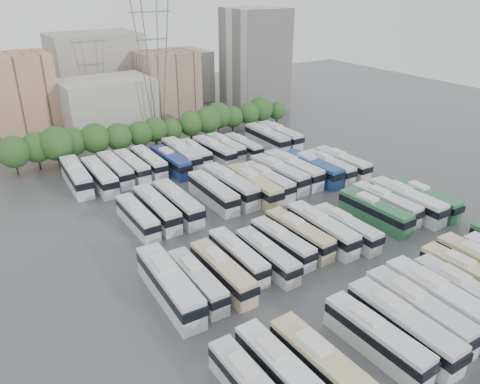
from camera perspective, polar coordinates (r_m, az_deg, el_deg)
ground at (r=68.58m, az=5.64°, el=-4.24°), size 220.00×220.00×0.00m
tree_line at (r=99.69m, az=-10.60°, el=7.56°), size 64.56×7.73×8.12m
city_buildings at (r=124.86m, az=-18.31°, el=11.91°), size 102.00×35.00×20.00m
apartment_tower at (r=128.47m, az=1.86°, el=15.78°), size 14.00×14.00×26.00m
electricity_pylon at (r=105.47m, az=-10.60°, el=16.51°), size 9.00×6.91×33.83m
bus_r0_s1 at (r=43.94m, az=5.12°, el=-20.93°), size 2.75×11.52×3.60m
bus_r0_s2 at (r=44.44m, az=10.29°, el=-20.37°), size 3.14×12.62×3.93m
bus_r0_s4 at (r=48.53m, az=16.27°, el=-16.66°), size 2.93×11.86×3.70m
bus_r0_s5 at (r=50.37m, az=19.18°, el=-15.11°), size 2.93×12.89×4.04m
bus_r0_s6 at (r=52.83m, az=20.90°, el=-13.33°), size 3.07×12.78×3.99m
bus_r0_s7 at (r=54.95m, az=23.25°, el=-12.03°), size 3.23×13.37×4.17m
bus_r0_s8 at (r=57.35m, az=25.59°, el=-11.08°), size 3.10×12.21×3.80m
bus_r0_s9 at (r=60.52m, az=26.14°, el=-9.26°), size 2.96×11.97×3.73m
bus_r1_s0 at (r=53.45m, az=-8.59°, el=-11.09°), size 3.42×13.54×4.22m
bus_r1_s1 at (r=54.33m, az=-5.27°, el=-10.69°), size 2.54×11.12×3.48m
bus_r1_s2 at (r=55.44m, az=-2.18°, el=-9.68°), size 2.60×11.65×3.65m
bus_r1_s3 at (r=58.38m, az=-0.25°, el=-7.80°), size 2.56×11.08×3.47m
bus_r1_s4 at (r=58.58m, az=3.29°, el=-7.72°), size 2.42×11.08×3.48m
bus_r1_s5 at (r=61.41m, az=5.16°, el=-6.15°), size 2.82×11.01×3.43m
bus_r1_s6 at (r=63.39m, az=7.19°, el=-5.07°), size 2.98×11.73×3.65m
bus_r1_s7 at (r=64.81m, az=9.94°, el=-4.43°), size 2.90×12.47×3.90m
bus_r1_s8 at (r=66.10m, az=12.86°, el=-4.28°), size 2.56×11.25×3.52m
bus_r1_s10 at (r=71.30m, az=16.06°, el=-2.27°), size 3.16×12.23×3.80m
bus_r1_s11 at (r=74.27m, az=17.32°, el=-1.35°), size 2.87×11.91×3.72m
bus_r1_s12 at (r=75.85m, az=19.66°, el=-1.00°), size 2.88×12.96×4.06m
bus_r1_s13 at (r=77.90m, az=21.59°, el=-0.77°), size 2.81×11.90×3.72m
bus_r2_s1 at (r=68.90m, az=-12.41°, el=-2.95°), size 2.52×11.37×3.57m
bus_r2_s2 at (r=70.37m, az=-10.12°, el=-1.98°), size 2.80×12.40×3.88m
bus_r2_s3 at (r=71.47m, az=-7.63°, el=-1.31°), size 2.83×12.75×4.00m
bus_r2_s5 at (r=74.55m, az=-3.32°, el=0.00°), size 2.91×12.61×3.94m
bus_r2_s6 at (r=76.43m, az=-1.25°, el=0.82°), size 3.30×13.69×4.27m
bus_r2_s7 at (r=76.43m, az=1.69°, el=0.77°), size 3.31×13.35×4.16m
bus_r2_s8 at (r=78.67m, az=3.28°, el=1.36°), size 3.02×12.42×3.87m
bus_r2_s9 at (r=81.45m, az=4.74°, el=2.25°), size 3.53×13.29×4.13m
bus_r2_s10 at (r=83.48m, az=6.46°, el=2.79°), size 3.44×13.60×4.24m
bus_r2_s11 at (r=84.54m, az=8.81°, el=2.89°), size 3.35×13.20×4.11m
bus_r2_s12 at (r=86.33m, az=10.74°, el=3.08°), size 2.86×11.96×3.73m
bus_r2_s13 at (r=88.36m, az=12.32°, el=3.49°), size 2.95×12.31×3.84m
bus_r3_s0 at (r=85.02m, az=-19.35°, el=1.87°), size 3.53×13.37×4.16m
bus_r3_s1 at (r=83.90m, az=-16.75°, el=1.90°), size 2.89×12.94×4.05m
bus_r3_s2 at (r=86.43m, az=-14.97°, el=2.73°), size 2.79×12.39×3.88m
bus_r3_s3 at (r=87.55m, az=-13.06°, el=3.17°), size 2.87×11.86×3.70m
bus_r3_s4 at (r=88.69m, az=-11.07°, el=3.66°), size 2.65×11.99×3.76m
bus_r3_s5 at (r=87.97m, az=-8.47°, el=3.70°), size 2.98×12.27×3.83m
bus_r3_s6 at (r=90.87m, az=-7.18°, el=4.58°), size 3.44×13.35×4.15m
bus_r3_s7 at (r=92.83m, az=-5.50°, el=4.86°), size 2.69×10.86×3.38m
bus_r3_s8 at (r=92.79m, az=-3.17°, el=5.08°), size 3.29×12.39×3.85m
bus_r3_s9 at (r=95.12m, az=-1.77°, el=5.54°), size 2.68×11.62×3.64m
bus_r3_s10 at (r=95.61m, az=0.37°, el=5.61°), size 2.53×11.16×3.50m
bus_r3_s12 at (r=99.89m, az=3.29°, el=6.61°), size 3.06×13.19×4.13m
bus_r3_s13 at (r=101.81m, az=4.87°, el=6.90°), size 2.88×13.04×4.09m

